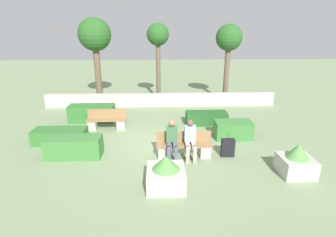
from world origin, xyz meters
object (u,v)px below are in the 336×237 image
object	(u,v)px
bench_front	(184,147)
planter_corner_left	(166,174)
person_seated_woman	(190,138)
tree_center_right	(229,41)
suitcase	(228,148)
tree_leftmost	(95,37)
tree_center_left	(158,38)
bench_left_side	(107,122)
person_seated_man	(172,138)
planter_corner_right	(296,162)

from	to	relation	value
bench_front	planter_corner_left	xyz separation A→B (m)	(-0.70, -1.85, 0.06)
person_seated_woman	bench_front	bearing A→B (deg)	143.90
person_seated_woman	tree_center_right	bearing A→B (deg)	67.94
suitcase	tree_leftmost	bearing A→B (deg)	127.32
planter_corner_left	tree_center_left	distance (m)	10.13
bench_left_side	person_seated_man	distance (m)	4.05
person_seated_man	planter_corner_left	bearing A→B (deg)	-98.71
tree_leftmost	tree_center_right	world-z (taller)	tree_leftmost
person_seated_man	tree_leftmost	size ratio (longest dim) A/B	0.28
tree_leftmost	tree_center_left	size ratio (longest dim) A/B	1.07
planter_corner_left	bench_front	bearing A→B (deg)	69.37
person_seated_woman	tree_center_left	distance (m)	8.47
tree_center_left	tree_center_right	bearing A→B (deg)	-2.79
person_seated_woman	tree_leftmost	world-z (taller)	tree_leftmost
person_seated_man	person_seated_woman	world-z (taller)	person_seated_man
planter_corner_right	planter_corner_left	bearing A→B (deg)	-172.42
tree_center_right	planter_corner_left	bearing A→B (deg)	-113.08
bench_front	planter_corner_right	size ratio (longest dim) A/B	1.90
suitcase	planter_corner_right	bearing A→B (deg)	-35.43
bench_front	suitcase	world-z (taller)	bench_front
person_seated_man	tree_center_left	world-z (taller)	tree_center_left
person_seated_man	tree_center_right	world-z (taller)	tree_center_right
tree_center_left	person_seated_man	bearing A→B (deg)	-86.93
suitcase	tree_leftmost	world-z (taller)	tree_leftmost
planter_corner_right	suitcase	size ratio (longest dim) A/B	1.19
bench_front	tree_center_left	distance (m)	8.48
bench_front	person_seated_man	world-z (taller)	person_seated_man
person_seated_man	tree_center_right	size ratio (longest dim) A/B	0.30
bench_left_side	suitcase	xyz separation A→B (m)	(4.73, -2.84, -0.01)
bench_left_side	person_seated_woman	distance (m)	4.50
tree_leftmost	bench_front	bearing A→B (deg)	-60.15
bench_left_side	tree_leftmost	distance (m)	6.38
tree_center_left	tree_center_right	world-z (taller)	tree_center_left
bench_front	tree_center_left	world-z (taller)	tree_center_left
tree_center_right	person_seated_woman	bearing A→B (deg)	-112.06
bench_left_side	planter_corner_left	xyz separation A→B (m)	(2.50, -4.65, 0.07)
suitcase	tree_leftmost	xyz separation A→B (m)	(-6.10, 8.00, 3.50)
planter_corner_right	tree_leftmost	bearing A→B (deg)	130.39
bench_left_side	tree_center_right	distance (m)	8.67
bench_front	tree_leftmost	xyz separation A→B (m)	(-4.57, 7.96, 3.48)
suitcase	tree_center_right	distance (m)	8.43
person_seated_man	suitcase	bearing A→B (deg)	2.76
tree_center_right	bench_left_side	bearing A→B (deg)	-143.99
tree_leftmost	tree_center_left	xyz separation A→B (m)	(3.71, -0.25, -0.07)
tree_leftmost	bench_left_side	bearing A→B (deg)	-75.12
tree_leftmost	suitcase	bearing A→B (deg)	-52.68
suitcase	person_seated_woman	bearing A→B (deg)	-175.88
planter_corner_right	tree_leftmost	xyz separation A→B (m)	(-7.89, 9.28, 3.40)
bench_left_side	suitcase	distance (m)	5.52
person_seated_woman	planter_corner_right	distance (m)	3.36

